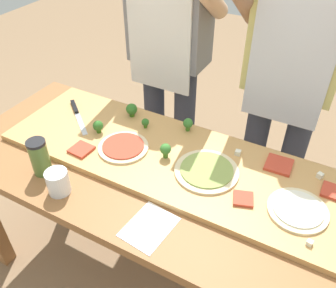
% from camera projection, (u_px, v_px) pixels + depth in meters
% --- Properties ---
extents(ground_plane, '(8.00, 8.00, 0.00)m').
position_uv_depth(ground_plane, '(171.00, 284.00, 1.88)').
color(ground_plane, '#896B4C').
extents(prep_table, '(1.86, 0.72, 0.77)m').
position_uv_depth(prep_table, '(172.00, 196.00, 1.46)').
color(prep_table, brown).
rests_on(prep_table, ground).
extents(cutting_board, '(1.44, 0.47, 0.02)m').
position_uv_depth(cutting_board, '(171.00, 158.00, 1.47)').
color(cutting_board, tan).
rests_on(cutting_board, prep_table).
extents(chefs_knife, '(0.24, 0.20, 0.02)m').
position_uv_depth(chefs_knife, '(77.00, 112.00, 1.70)').
color(chefs_knife, '#B7BABF').
rests_on(chefs_knife, cutting_board).
extents(pizza_whole_tomato_red, '(0.21, 0.21, 0.02)m').
position_uv_depth(pizza_whole_tomato_red, '(123.00, 147.00, 1.49)').
color(pizza_whole_tomato_red, beige).
rests_on(pizza_whole_tomato_red, cutting_board).
extents(pizza_whole_pesto_green, '(0.25, 0.25, 0.02)m').
position_uv_depth(pizza_whole_pesto_green, '(207.00, 171.00, 1.38)').
color(pizza_whole_pesto_green, beige).
rests_on(pizza_whole_pesto_green, cutting_board).
extents(pizza_whole_white_garlic, '(0.21, 0.21, 0.02)m').
position_uv_depth(pizza_whole_white_garlic, '(298.00, 210.00, 1.23)').
color(pizza_whole_white_garlic, beige).
rests_on(pizza_whole_white_garlic, cutting_board).
extents(pizza_slice_center, '(0.11, 0.11, 0.01)m').
position_uv_depth(pizza_slice_center, '(279.00, 165.00, 1.41)').
color(pizza_slice_center, '#BC3D28').
rests_on(pizza_slice_center, cutting_board).
extents(pizza_slice_near_right, '(0.08, 0.08, 0.01)m').
position_uv_depth(pizza_slice_near_right, '(333.00, 192.00, 1.30)').
color(pizza_slice_near_right, '#BC3D28').
rests_on(pizza_slice_near_right, cutting_board).
extents(pizza_slice_far_left, '(0.09, 0.09, 0.01)m').
position_uv_depth(pizza_slice_far_left, '(243.00, 199.00, 1.27)').
color(pizza_slice_far_left, '#BC3D28').
rests_on(pizza_slice_far_left, cutting_board).
extents(pizza_slice_far_right, '(0.09, 0.09, 0.01)m').
position_uv_depth(pizza_slice_far_right, '(81.00, 149.00, 1.48)').
color(pizza_slice_far_right, '#BC3D28').
rests_on(pizza_slice_far_right, cutting_board).
extents(broccoli_floret_back_mid, '(0.03, 0.03, 0.05)m').
position_uv_depth(broccoli_floret_back_mid, '(145.00, 123.00, 1.60)').
color(broccoli_floret_back_mid, '#366618').
rests_on(broccoli_floret_back_mid, cutting_board).
extents(broccoli_floret_center_left, '(0.04, 0.04, 0.06)m').
position_uv_depth(broccoli_floret_center_left, '(188.00, 124.00, 1.57)').
color(broccoli_floret_center_left, '#3F7220').
rests_on(broccoli_floret_center_left, cutting_board).
extents(broccoli_floret_back_left, '(0.05, 0.05, 0.06)m').
position_uv_depth(broccoli_floret_back_left, '(132.00, 109.00, 1.66)').
color(broccoli_floret_back_left, '#366618').
rests_on(broccoli_floret_back_left, cutting_board).
extents(broccoli_floret_center_right, '(0.04, 0.04, 0.06)m').
position_uv_depth(broccoli_floret_center_right, '(166.00, 150.00, 1.43)').
color(broccoli_floret_center_right, '#3F7220').
rests_on(broccoli_floret_center_right, cutting_board).
extents(broccoli_floret_front_mid, '(0.05, 0.05, 0.06)m').
position_uv_depth(broccoli_floret_front_mid, '(98.00, 126.00, 1.56)').
color(broccoli_floret_front_mid, '#366618').
rests_on(broccoli_floret_front_mid, cutting_board).
extents(cheese_crumble_a, '(0.02, 0.02, 0.02)m').
position_uv_depth(cheese_crumble_a, '(310.00, 243.00, 1.12)').
color(cheese_crumble_a, silver).
rests_on(cheese_crumble_a, cutting_board).
extents(cheese_crumble_b, '(0.02, 0.02, 0.02)m').
position_uv_depth(cheese_crumble_b, '(238.00, 153.00, 1.46)').
color(cheese_crumble_b, silver).
rests_on(cheese_crumble_b, cutting_board).
extents(cheese_crumble_c, '(0.03, 0.03, 0.02)m').
position_uv_depth(cheese_crumble_c, '(320.00, 176.00, 1.36)').
color(cheese_crumble_c, silver).
rests_on(cheese_crumble_c, cutting_board).
extents(flour_cup, '(0.08, 0.08, 0.09)m').
position_uv_depth(flour_cup, '(58.00, 183.00, 1.31)').
color(flour_cup, white).
rests_on(flour_cup, prep_table).
extents(sauce_jar, '(0.07, 0.07, 0.15)m').
position_uv_depth(sauce_jar, '(40.00, 157.00, 1.37)').
color(sauce_jar, '#517033').
rests_on(sauce_jar, prep_table).
extents(recipe_note, '(0.16, 0.20, 0.00)m').
position_uv_depth(recipe_note, '(149.00, 227.00, 1.21)').
color(recipe_note, white).
rests_on(recipe_note, prep_table).
extents(cook_left, '(0.54, 0.39, 1.67)m').
position_uv_depth(cook_left, '(168.00, 43.00, 1.83)').
color(cook_left, '#333847').
rests_on(cook_left, ground).
extents(cook_right, '(0.54, 0.39, 1.67)m').
position_uv_depth(cook_right, '(292.00, 71.00, 1.60)').
color(cook_right, '#333847').
rests_on(cook_right, ground).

